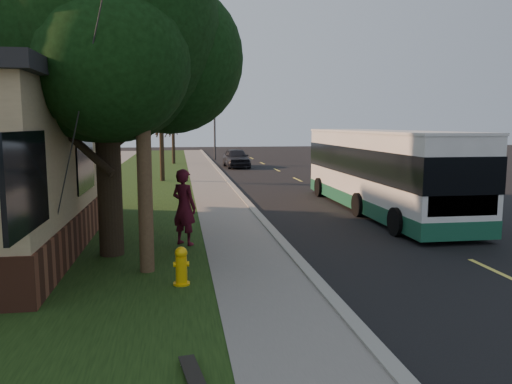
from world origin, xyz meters
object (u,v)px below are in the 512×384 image
traffic_signal (215,124)px  leafy_tree (106,32)px  skateboard_main (192,371)px  bare_tree_near (162,142)px  distant_car (236,158)px  bare_tree_far (173,139)px  skateboarder (184,207)px  utility_pole (140,46)px  fire_hydrant (181,266)px  transit_bus (381,169)px

traffic_signal → leafy_tree: bearing=-98.5°
traffic_signal → skateboard_main: 37.79m
bare_tree_near → distant_car: size_ratio=1.06×
bare_tree_near → bare_tree_far: 12.01m
bare_tree_near → skateboard_main: bare_tree_near is taller
skateboarder → distant_car: (4.00, 23.35, -0.34)m
skateboarder → utility_pole: bearing=111.2°
bare_tree_far → traffic_signal: (3.50, 4.00, 1.16)m
fire_hydrant → transit_bus: (7.08, 7.47, 1.11)m
fire_hydrant → utility_pole: bearing=125.4°
transit_bus → distant_car: 19.36m
bare_tree_far → distant_car: bare_tree_far is taller
utility_pole → transit_bus: utility_pole is taller
transit_bus → distant_car: transit_bus is taller
fire_hydrant → leafy_tree: size_ratio=0.09×
fire_hydrant → bare_tree_near: 18.10m
fire_hydrant → leafy_tree: 5.65m
bare_tree_far → skateboard_main: 33.60m
skateboard_main → distant_car: size_ratio=0.21×
bare_tree_near → distant_car: bearing=59.8°
bare_tree_near → skateboard_main: 21.66m
fire_hydrant → distant_car: (4.10, 26.58, 0.26)m
utility_pole → leafy_tree: (-0.87, 1.66, 0.54)m
bare_tree_far → skateboard_main: bare_tree_far is taller
transit_bus → skateboard_main: 13.11m
fire_hydrant → transit_bus: 10.35m
traffic_signal → skateboarder: (-3.00, -30.77, -2.13)m
skateboard_main → distant_car: (4.00, 30.12, 0.57)m
skateboarder → fire_hydrant: bearing=129.3°
utility_pole → skateboarder: bearing=70.2°
fire_hydrant → skateboarder: 3.29m
fire_hydrant → skateboarder: skateboarder is taller
skateboarder → skateboard_main: skateboarder is taller
skateboarder → distant_car: size_ratio=0.48×
leafy_tree → bare_tree_near: size_ratio=1.81×
skateboard_main → bare_tree_near: bearing=92.7°
skateboard_main → bare_tree_far: bearing=90.9°
fire_hydrant → bare_tree_far: 30.04m
traffic_signal → distant_car: size_ratio=1.35×
utility_pole → transit_bus: size_ratio=0.85×
transit_bus → skateboard_main: size_ratio=12.74×
leafy_tree → distant_car: size_ratio=1.92×
leafy_tree → transit_bus: leafy_tree is taller
transit_bus → skateboard_main: transit_bus is taller
utility_pole → transit_bus: 10.59m
leafy_tree → bare_tree_far: size_ratio=1.94×
transit_bus → skateboarder: 8.18m
fire_hydrant → distant_car: bearing=81.2°
bare_tree_near → skateboarder: (1.00, -14.77, -1.11)m
traffic_signal → skateboard_main: traffic_signal is taller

